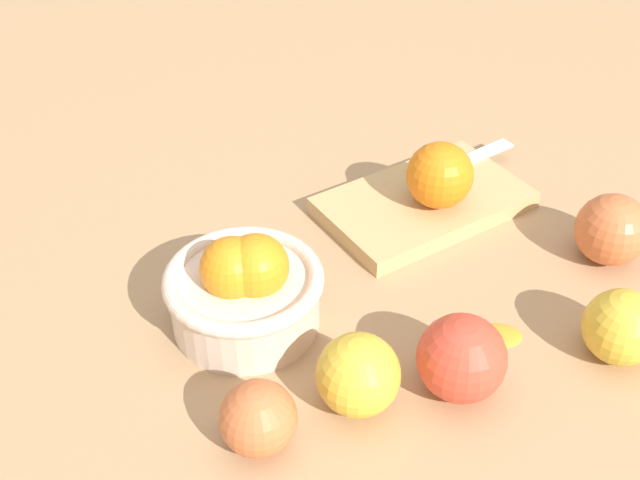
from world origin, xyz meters
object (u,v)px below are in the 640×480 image
(apple_front_left_2, at_px, (462,358))
(apple_front_right_2, at_px, (622,327))
(apple_front_left_3, at_px, (358,375))
(cutting_board, at_px, (424,203))
(apple_front_right, at_px, (612,230))
(bowl, at_px, (245,289))
(orange_on_board, at_px, (440,175))
(knife, at_px, (453,164))
(apple_front_left, at_px, (258,418))

(apple_front_left_2, relative_size, apple_front_right_2, 1.11)
(apple_front_right_2, distance_m, apple_front_left_3, 0.26)
(cutting_board, height_order, apple_front_right, apple_front_right)
(bowl, bearing_deg, apple_front_right, -28.98)
(cutting_board, bearing_deg, orange_on_board, -91.24)
(knife, relative_size, apple_front_right, 1.92)
(apple_front_left_2, bearing_deg, apple_front_left, 155.47)
(knife, xyz_separation_m, apple_front_left_3, (-0.35, -0.17, 0.01))
(knife, distance_m, apple_front_right_2, 0.33)
(apple_front_right, bearing_deg, orange_on_board, 113.65)
(apple_front_left_2, xyz_separation_m, apple_front_left_3, (-0.08, 0.05, -0.00))
(knife, relative_size, apple_front_left_3, 2.00)
(apple_front_left, distance_m, apple_front_left_2, 0.19)
(knife, bearing_deg, apple_front_right, -88.76)
(knife, bearing_deg, bowl, -176.91)
(cutting_board, relative_size, knife, 1.58)
(apple_front_left_2, distance_m, apple_front_right_2, 0.17)
(knife, bearing_deg, apple_front_right_2, -111.80)
(apple_front_right, height_order, apple_front_left_3, apple_front_right)
(knife, relative_size, apple_front_left, 2.28)
(knife, relative_size, apple_front_right_2, 2.07)
(bowl, distance_m, apple_front_left_2, 0.22)
(apple_front_left, relative_size, apple_front_right_2, 0.91)
(knife, relative_size, apple_front_left_2, 1.87)
(orange_on_board, height_order, knife, orange_on_board)
(cutting_board, height_order, apple_front_right_2, apple_front_right_2)
(apple_front_left_2, bearing_deg, apple_front_left_3, 146.93)
(knife, height_order, apple_front_left_2, apple_front_left_2)
(cutting_board, xyz_separation_m, apple_front_left_2, (-0.19, -0.21, 0.03))
(apple_front_left_2, bearing_deg, apple_front_right_2, -28.10)
(knife, bearing_deg, cutting_board, -167.41)
(cutting_board, distance_m, apple_front_right_2, 0.29)
(bowl, bearing_deg, orange_on_board, -3.50)
(apple_front_right_2, bearing_deg, knife, 68.20)
(knife, bearing_deg, apple_front_left, -161.88)
(bowl, xyz_separation_m, apple_front_right_2, (0.23, -0.28, -0.01))
(cutting_board, height_order, apple_front_left, apple_front_left)
(cutting_board, height_order, knife, knife)
(apple_front_left_2, bearing_deg, orange_on_board, 44.33)
(apple_front_right, bearing_deg, bowl, 151.02)
(knife, distance_m, apple_front_left_2, 0.35)
(orange_on_board, bearing_deg, apple_front_left_2, -135.67)
(apple_front_right, xyz_separation_m, apple_front_left_3, (-0.35, 0.05, -0.00))
(apple_front_left, xyz_separation_m, apple_front_right_2, (0.32, -0.16, 0.00))
(cutting_board, bearing_deg, apple_front_left_3, -150.45)
(orange_on_board, distance_m, apple_front_right, 0.20)
(cutting_board, relative_size, apple_front_left, 3.60)
(knife, distance_m, apple_front_left_3, 0.39)
(cutting_board, distance_m, apple_front_right, 0.22)
(bowl, height_order, apple_front_left_2, bowl)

